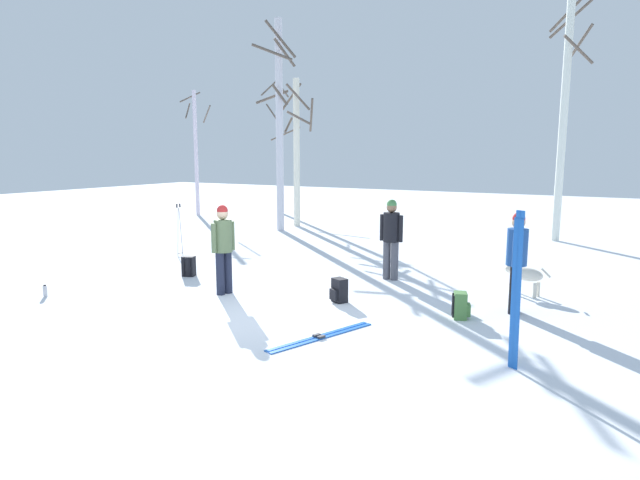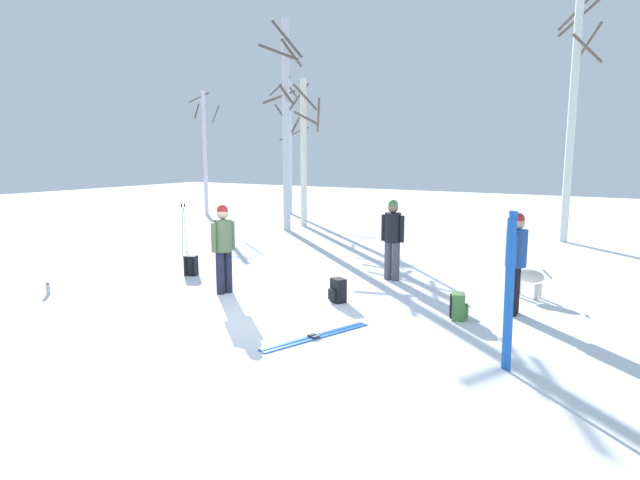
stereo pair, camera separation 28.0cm
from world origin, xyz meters
TOP-DOWN VIEW (x-y plane):
  - ground_plane at (0.00, 0.00)m, footprint 60.00×60.00m
  - person_0 at (-1.39, 1.11)m, footprint 0.34×0.51m
  - person_1 at (3.69, 2.56)m, footprint 0.34×0.52m
  - person_2 at (0.93, 3.80)m, footprint 0.52×0.34m
  - dog at (3.64, 3.85)m, footprint 0.88×0.36m
  - ski_pair_planted_0 at (4.12, 0.04)m, footprint 0.15×0.08m
  - ski_pair_lying_0 at (1.46, -0.15)m, footprint 0.81×1.89m
  - ski_poles_0 at (-4.89, 3.57)m, footprint 0.07×0.20m
  - backpack_0 at (-3.05, 1.92)m, footprint 0.31×0.33m
  - backpack_1 at (0.81, 1.68)m, footprint 0.32×0.34m
  - backpack_2 at (2.99, 1.78)m, footprint 0.33×0.31m
  - water_bottle_0 at (-4.18, -0.73)m, footprint 0.08×0.08m
  - birch_tree_0 at (-10.89, 10.93)m, footprint 1.38×1.17m
  - birch_tree_1 at (-8.07, 13.19)m, footprint 1.33×1.42m
  - birch_tree_2 at (-5.32, 10.07)m, footprint 1.52×1.42m
  - birch_tree_3 at (-5.20, 8.78)m, footprint 1.70×1.71m
  - birch_tree_4 at (3.38, 11.14)m, footprint 1.34×1.36m

SIDE VIEW (x-z plane):
  - ground_plane at x=0.00m, z-range 0.00..0.00m
  - ski_pair_lying_0 at x=1.46m, z-range -0.01..0.03m
  - water_bottle_0 at x=-4.18m, z-range -0.01..0.23m
  - backpack_0 at x=-3.05m, z-range -0.01..0.43m
  - backpack_1 at x=0.81m, z-range -0.01..0.43m
  - backpack_2 at x=2.99m, z-range -0.01..0.43m
  - dog at x=3.64m, z-range 0.10..0.67m
  - ski_poles_0 at x=-4.89m, z-range 0.05..1.42m
  - person_0 at x=-1.39m, z-range 0.12..1.84m
  - person_1 at x=3.69m, z-range 0.12..1.84m
  - person_2 at x=0.93m, z-range 0.12..1.84m
  - ski_pair_planted_0 at x=4.12m, z-range -0.01..2.00m
  - birch_tree_0 at x=-10.89m, z-range 0.13..5.37m
  - birch_tree_2 at x=-5.32m, z-range 0.19..5.47m
  - birch_tree_1 at x=-8.07m, z-range 0.00..6.02m
  - birch_tree_3 at x=-5.20m, z-range 0.19..7.23m
  - birch_tree_4 at x=3.38m, z-range 0.15..7.56m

